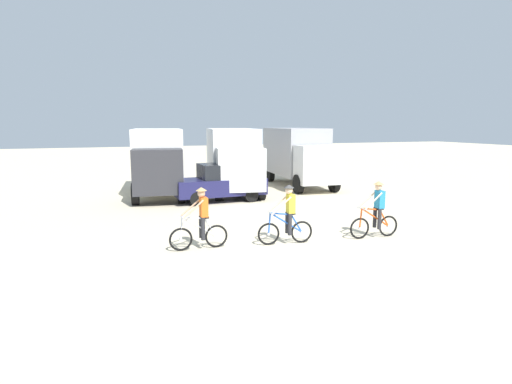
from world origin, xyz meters
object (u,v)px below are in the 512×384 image
cyclist_cowboy_hat (287,216)px  box_truck_white_box (158,158)px  cyclist_orange_shirt (201,221)px  sedan_parked (220,182)px  box_truck_avon_van (233,157)px  box_truck_grey_hauler (298,154)px  cyclist_near_camera (376,212)px

cyclist_cowboy_hat → box_truck_white_box: bearing=102.8°
cyclist_orange_shirt → cyclist_cowboy_hat: (2.59, -0.36, 0.00)m
cyclist_cowboy_hat → sedan_parked: bearing=89.7°
box_truck_avon_van → cyclist_cowboy_hat: size_ratio=3.87×
sedan_parked → cyclist_orange_shirt: (-2.63, -7.39, -0.04)m
box_truck_grey_hauler → cyclist_cowboy_hat: 12.50m
cyclist_near_camera → box_truck_grey_hauler: bearing=76.6°
sedan_parked → cyclist_orange_shirt: bearing=-109.6°
cyclist_cowboy_hat → cyclist_near_camera: same height
sedan_parked → cyclist_cowboy_hat: bearing=-90.3°
box_truck_avon_van → box_truck_white_box: bearing=174.3°
box_truck_white_box → box_truck_avon_van: size_ratio=0.99×
box_truck_white_box → cyclist_near_camera: size_ratio=3.84×
box_truck_grey_hauler → cyclist_orange_shirt: 13.58m
box_truck_white_box → cyclist_near_camera: box_truck_white_box is taller
sedan_parked → box_truck_white_box: bearing=130.2°
sedan_parked → cyclist_cowboy_hat: cyclist_cowboy_hat is taller
box_truck_grey_hauler → cyclist_near_camera: bearing=-103.4°
box_truck_white_box → cyclist_near_camera: bearing=-63.8°
cyclist_cowboy_hat → cyclist_orange_shirt: bearing=172.1°
box_truck_grey_hauler → box_truck_avon_van: bearing=-169.3°
box_truck_white_box → cyclist_orange_shirt: 10.38m
sedan_parked → cyclist_cowboy_hat: 7.75m
cyclist_cowboy_hat → cyclist_near_camera: 2.98m
cyclist_near_camera → box_truck_avon_van: bearing=98.1°
sedan_parked → cyclist_near_camera: 8.57m
box_truck_white_box → sedan_parked: 3.96m
box_truck_avon_van → box_truck_grey_hauler: 4.30m
box_truck_white_box → sedan_parked: box_truck_white_box is taller
sedan_parked → cyclist_cowboy_hat: (-0.04, -7.75, -0.04)m
box_truck_avon_van → sedan_parked: box_truck_avon_van is taller
box_truck_avon_van → cyclist_cowboy_hat: 10.44m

